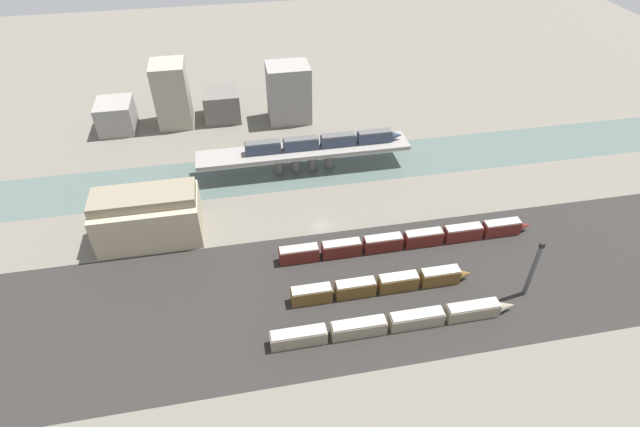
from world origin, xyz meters
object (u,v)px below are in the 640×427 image
Objects in this scene: warehouse_building at (148,216)px; train_on_bridge at (324,141)px; train_yard_far at (407,240)px; train_yard_near at (395,323)px; signal_tower at (533,270)px; train_yard_mid at (381,285)px.

train_on_bridge is at bearing 25.27° from warehouse_building.
train_yard_far is 2.58× the size of warehouse_building.
signal_tower is (32.07, 3.85, 5.78)m from train_yard_near.
train_yard_far reaches higher than train_yard_near.
warehouse_building is (-52.31, 39.81, 4.80)m from train_yard_near.
train_yard_mid is at bearing 89.23° from train_yard_near.
train_on_bridge reaches higher than train_yard_near.
train_yard_mid is at bearing -86.71° from train_on_bridge.
train_on_bridge reaches higher than train_yard_mid.
train_yard_mid is 2.75× the size of signal_tower.
train_yard_mid is 33.12m from signal_tower.
signal_tower reaches higher than train_on_bridge.
warehouse_building is at bearing 156.92° from signal_tower.
warehouse_building is at bearing -154.73° from train_on_bridge.
warehouse_building reaches higher than train_yard_far.
train_yard_far is at bearing -70.77° from train_on_bridge.
signal_tower reaches higher than warehouse_building.
train_yard_near is at bearing -90.77° from train_yard_mid.
train_yard_near is 10.68m from train_yard_mid.
signal_tower is (21.29, -20.15, 5.53)m from train_yard_far.
signal_tower is (34.94, -59.29, -1.47)m from train_on_bridge.
train_yard_mid is at bearing -29.05° from warehouse_building.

